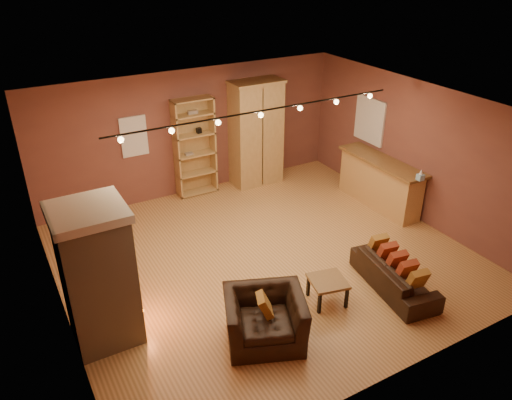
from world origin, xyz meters
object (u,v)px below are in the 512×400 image
fireplace (98,275)px  armoire (256,133)px  loveseat (395,270)px  bar_counter (379,182)px  armchair (265,312)px  coffee_table (328,283)px  bookcase (194,146)px

fireplace → armoire: (4.50, 3.54, 0.17)m
armoire → loveseat: bearing=-90.8°
bar_counter → armchair: size_ratio=1.66×
bar_counter → coffee_table: bearing=-144.1°
loveseat → coffee_table: 1.20m
loveseat → fireplace: bearing=83.7°
bookcase → armoire: (1.48, -0.19, 0.10)m
bar_counter → coffee_table: (-2.98, -2.16, -0.18)m
armoire → loveseat: 4.84m
loveseat → armchair: bearing=98.7°
fireplace → loveseat: size_ratio=1.19×
armoire → bar_counter: armoire is taller
loveseat → coffee_table: loveseat is taller
bookcase → armoire: 1.49m
loveseat → bookcase: bearing=25.1°
bookcase → loveseat: bearing=-74.1°
armchair → loveseat: bearing=21.7°
armchair → fireplace: bearing=170.6°
armoire → armchair: bearing=-118.1°
armoire → loveseat: (-0.06, -4.76, -0.87)m
bar_counter → loveseat: (-1.81, -2.42, -0.18)m
bookcase → armoire: bearing=-7.5°
bar_counter → loveseat: 3.03m
armoire → armchair: 5.43m
bar_counter → armoire: bearing=126.7°
fireplace → armoire: size_ratio=0.87×
fireplace → bookcase: bearing=51.0°
bookcase → coffee_table: size_ratio=3.36×
armoire → loveseat: size_ratio=1.37×
armchair → coffee_table: armchair is taller
fireplace → bookcase: 4.80m
loveseat → coffee_table: (-1.17, 0.26, -0.00)m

